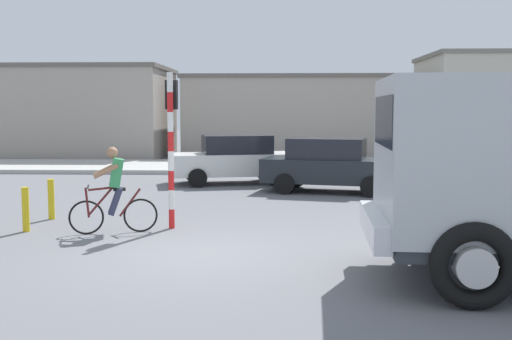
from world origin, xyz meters
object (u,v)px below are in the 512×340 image
Objects in this scene: bollard_near at (26,209)px; bollard_far at (51,199)px; cyclist at (114,190)px; car_white_mid at (234,159)px; traffic_light_pole at (171,128)px; car_red_near at (330,165)px.

bollard_far is at bearing 90.00° from bollard_near.
cyclist is 8.48m from car_white_mid.
cyclist is 2.41m from bollard_far.
traffic_light_pole is (1.05, 0.64, 1.20)m from cyclist.
bollard_far is (-1.83, 1.51, -0.41)m from cyclist.
car_white_mid is 4.76× the size of bollard_far.
bollard_far is (0.00, 1.40, 0.00)m from bollard_near.
bollard_far is at bearing -144.10° from car_red_near.
traffic_light_pole is 3.56× the size of bollard_near.
cyclist is 1.91× the size of bollard_near.
bollard_near is 1.00× the size of bollard_far.
cyclist reaches higher than bollard_near.
traffic_light_pole is 6.89m from car_red_near.
car_white_mid is (-3.01, 2.00, 0.00)m from car_red_near.
bollard_far is at bearing 163.09° from traffic_light_pole.
car_red_near is at bearing -33.59° from car_white_mid.
car_red_near is at bearing 35.90° from bollard_far.
cyclist is at bearing -148.69° from traffic_light_pole.
car_red_near is 9.06m from bollard_near.
traffic_light_pole is at bearing -16.91° from bollard_far.
car_white_mid is 7.69m from bollard_far.
traffic_light_pole is 3.56× the size of bollard_far.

